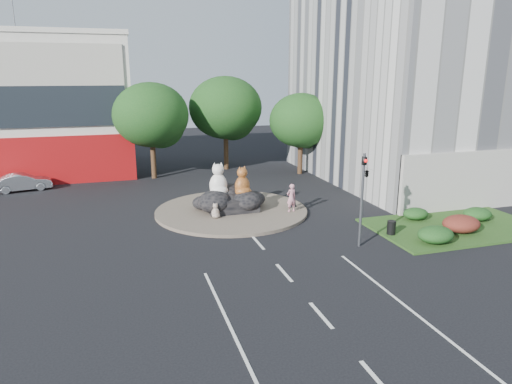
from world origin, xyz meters
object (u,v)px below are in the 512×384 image
cat_white (218,179)px  litter_bin (391,228)px  pedestrian_dark (291,196)px  kitten_white (253,204)px  pedestrian_pink (291,198)px  cat_tabby (242,181)px  kitten_calico (215,210)px  parked_car (23,182)px

cat_white → litter_bin: 11.28m
pedestrian_dark → kitten_white: bearing=-8.4°
pedestrian_pink → litter_bin: bearing=114.4°
cat_tabby → pedestrian_dark: bearing=-33.2°
cat_tabby → kitten_calico: 2.88m
kitten_calico → pedestrian_dark: (5.39, 0.85, 0.27)m
pedestrian_pink → litter_bin: size_ratio=2.36×
cat_tabby → litter_bin: bearing=-70.3°
cat_tabby → kitten_calico: bearing=-171.6°
kitten_calico → pedestrian_dark: 5.46m
cat_white → parked_car: (-13.43, 10.08, -1.54)m
cat_white → pedestrian_dark: 5.04m
cat_white → litter_bin: size_ratio=2.88×
cat_tabby → kitten_white: 1.68m
kitten_calico → parked_car: size_ratio=0.23×
litter_bin → pedestrian_pink: bearing=125.1°
kitten_calico → kitten_white: 2.96m
parked_car → pedestrian_pink: bearing=-135.1°
cat_white → kitten_calico: bearing=-100.1°
parked_car → litter_bin: parked_car is taller
cat_white → kitten_white: cat_white is taller
litter_bin → cat_tabby: bearing=134.1°
litter_bin → parked_car: bearing=141.1°
kitten_calico → pedestrian_pink: (5.00, -0.10, 0.44)m
cat_tabby → pedestrian_dark: 3.51m
pedestrian_dark → litter_bin: (3.50, -6.49, -0.45)m
pedestrian_pink → cat_white: bearing=-34.3°
pedestrian_dark → parked_car: pedestrian_dark is taller
cat_white → pedestrian_pink: size_ratio=1.22×
kitten_calico → pedestrian_dark: size_ratio=0.64×
cat_tabby → kitten_white: (0.64, -0.27, -1.52)m
cat_tabby → pedestrian_dark: size_ratio=1.32×
cat_tabby → cat_white: bearing=138.5°
kitten_white → pedestrian_dark: (2.63, -0.24, 0.38)m
cat_white → pedestrian_pink: (4.39, -1.92, -1.10)m
cat_tabby → litter_bin: (6.78, -7.00, -1.59)m
kitten_white → litter_bin: size_ratio=0.97×
cat_white → cat_tabby: (1.50, -0.46, -0.12)m
pedestrian_dark → litter_bin: size_ratio=1.94×
kitten_white → pedestrian_dark: pedestrian_dark is taller
cat_tabby → pedestrian_dark: (3.28, -0.51, -1.15)m
kitten_white → litter_bin: (6.13, -6.73, -0.07)m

